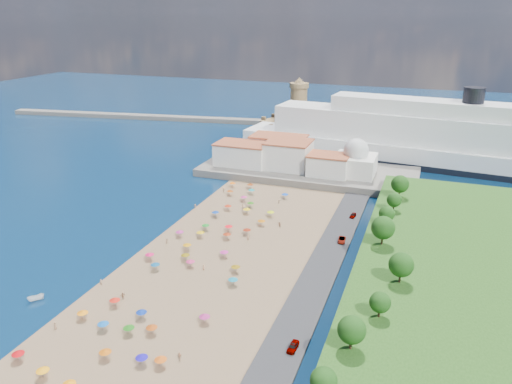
% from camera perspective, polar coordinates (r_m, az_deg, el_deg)
% --- Properties ---
extents(ground, '(700.00, 700.00, 0.00)m').
position_cam_1_polar(ground, '(151.42, -4.65, -5.72)').
color(ground, '#071938').
rests_on(ground, ground).
extents(terrace, '(90.00, 36.00, 3.00)m').
position_cam_1_polar(terrace, '(212.37, 5.91, 2.33)').
color(terrace, '#59544C').
rests_on(terrace, ground).
extents(jetty, '(18.00, 70.00, 2.40)m').
position_cam_1_polar(jetty, '(250.44, 2.98, 5.07)').
color(jetty, '#59544C').
rests_on(jetty, ground).
extents(breakwater, '(199.03, 34.77, 2.60)m').
position_cam_1_polar(breakwater, '(329.86, -11.32, 8.36)').
color(breakwater, '#59544C').
rests_on(breakwater, ground).
extents(waterfront_buildings, '(57.00, 29.00, 11.00)m').
position_cam_1_polar(waterfront_buildings, '(214.45, 2.63, 4.37)').
color(waterfront_buildings, silver).
rests_on(waterfront_buildings, terrace).
extents(domed_building, '(16.00, 16.00, 15.00)m').
position_cam_1_polar(domed_building, '(204.75, 11.29, 3.56)').
color(domed_building, silver).
rests_on(domed_building, terrace).
extents(fortress, '(40.00, 40.00, 32.40)m').
position_cam_1_polar(fortress, '(277.23, 4.82, 7.65)').
color(fortress, '#9C784E').
rests_on(fortress, ground).
extents(cruise_ship, '(164.93, 41.15, 35.71)m').
position_cam_1_polar(cruise_ship, '(236.96, 17.74, 5.62)').
color(cruise_ship, black).
rests_on(cruise_ship, ground).
extents(beach_parasols, '(31.74, 117.20, 2.20)m').
position_cam_1_polar(beach_parasols, '(142.75, -6.57, -6.51)').
color(beach_parasols, gray).
rests_on(beach_parasols, beach).
extents(beachgoers, '(34.05, 94.12, 1.85)m').
position_cam_1_polar(beachgoers, '(150.60, -5.94, -5.44)').
color(beachgoers, tan).
rests_on(beachgoers, beach).
extents(moored_boats, '(6.69, 17.63, 1.70)m').
position_cam_1_polar(moored_boats, '(129.58, -26.76, -12.35)').
color(moored_boats, white).
rests_on(moored_boats, ground).
extents(parked_cars, '(2.53, 77.89, 1.44)m').
position_cam_1_polar(parked_cars, '(140.23, 8.83, -7.49)').
color(parked_cars, gray).
rests_on(parked_cars, promenade).
extents(hillside_trees, '(13.88, 106.20, 8.12)m').
position_cam_1_polar(hillside_trees, '(132.72, 14.57, -5.30)').
color(hillside_trees, '#382314').
rests_on(hillside_trees, hillside).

